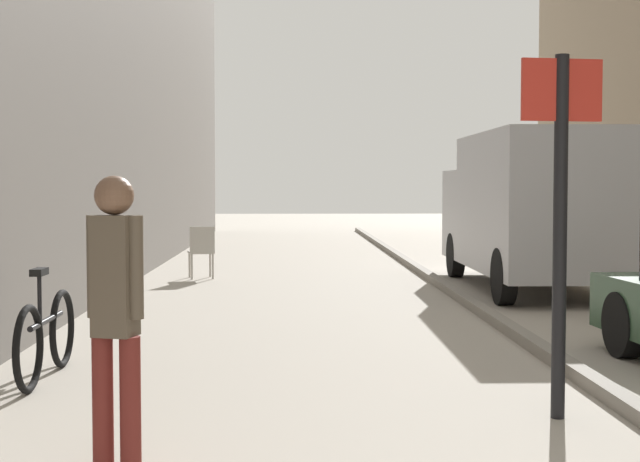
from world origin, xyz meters
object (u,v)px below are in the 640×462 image
(cafe_chair_near_window, at_px, (202,248))
(street_sign_post, at_px, (560,204))
(pedestrian_main_foreground, at_px, (115,304))
(bicycle_leaning, at_px, (46,336))
(delivery_van, at_px, (533,207))

(cafe_chair_near_window, bearing_deg, street_sign_post, -82.91)
(pedestrian_main_foreground, relative_size, street_sign_post, 0.67)
(pedestrian_main_foreground, xyz_separation_m, bicycle_leaning, (-1.10, 2.66, -0.62))
(street_sign_post, height_order, cafe_chair_near_window, street_sign_post)
(pedestrian_main_foreground, relative_size, bicycle_leaning, 0.98)
(cafe_chair_near_window, bearing_deg, pedestrian_main_foreground, -99.36)
(pedestrian_main_foreground, distance_m, cafe_chair_near_window, 11.19)
(pedestrian_main_foreground, relative_size, delivery_van, 0.31)
(street_sign_post, xyz_separation_m, bicycle_leaning, (-4.03, 1.44, -1.16))
(pedestrian_main_foreground, height_order, bicycle_leaning, pedestrian_main_foreground)
(pedestrian_main_foreground, xyz_separation_m, delivery_van, (4.90, 9.34, 0.32))
(pedestrian_main_foreground, bearing_deg, street_sign_post, 38.72)
(pedestrian_main_foreground, distance_m, bicycle_leaning, 2.95)
(bicycle_leaning, bearing_deg, street_sign_post, -19.07)
(street_sign_post, bearing_deg, bicycle_leaning, -27.36)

